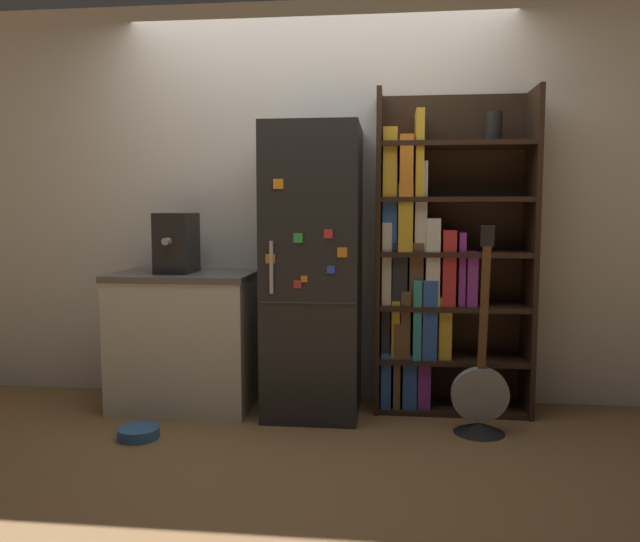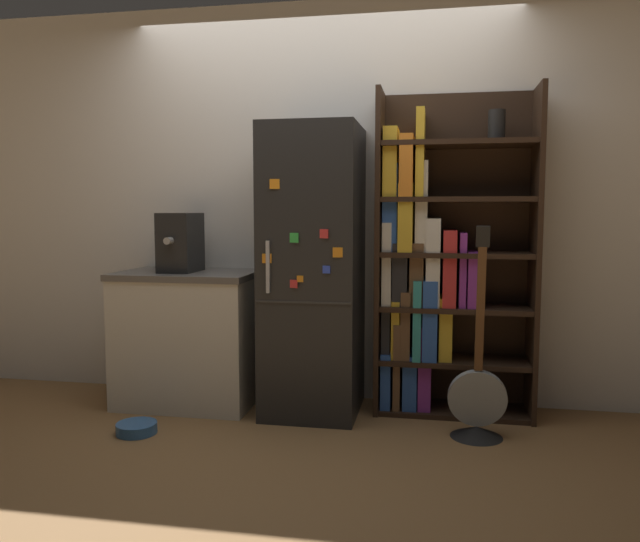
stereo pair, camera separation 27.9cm
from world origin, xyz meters
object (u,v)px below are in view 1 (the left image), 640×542
pet_bowl (139,432)px  refrigerator (313,271)px  bookshelf (432,267)px  guitar (480,404)px  espresso_machine (177,243)px

pet_bowl → refrigerator: bearing=32.8°
bookshelf → pet_bowl: 1.99m
refrigerator → guitar: size_ratio=1.50×
bookshelf → pet_bowl: bookshelf is taller
refrigerator → pet_bowl: refrigerator is taller
espresso_machine → guitar: (1.85, -0.30, -0.88)m
refrigerator → bookshelf: 0.74m
guitar → espresso_machine: bearing=170.9°
refrigerator → espresso_machine: refrigerator is taller
espresso_machine → pet_bowl: bearing=-93.6°
bookshelf → guitar: (0.25, -0.45, -0.73)m
pet_bowl → guitar: bearing=8.7°
refrigerator → pet_bowl: bearing=-147.2°
bookshelf → guitar: 0.89m
espresso_machine → pet_bowl: espresso_machine is taller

